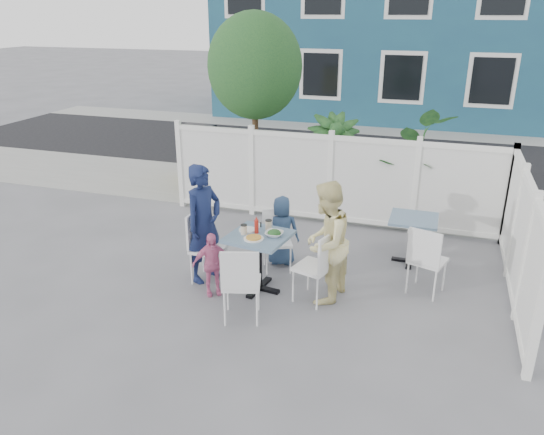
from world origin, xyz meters
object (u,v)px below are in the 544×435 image
(chair_back, at_px, (277,235))
(boy, at_px, (282,231))
(spare_table, at_px, (413,228))
(chair_right, at_px, (319,262))
(woman, at_px, (326,243))
(chair_near, at_px, (241,280))
(main_table, at_px, (259,248))
(utility_cabinet, at_px, (199,155))
(chair_left, at_px, (203,241))
(man, at_px, (204,224))
(toddler, at_px, (212,264))

(chair_back, height_order, boy, boy)
(spare_table, distance_m, chair_right, 1.90)
(woman, bearing_deg, chair_near, -33.98)
(main_table, bearing_deg, chair_near, -85.52)
(spare_table, xyz_separation_m, chair_near, (-1.84, -2.33, 0.02))
(utility_cabinet, height_order, chair_near, utility_cabinet)
(utility_cabinet, distance_m, chair_right, 5.74)
(chair_near, bearing_deg, chair_left, 119.39)
(spare_table, height_order, chair_right, chair_right)
(chair_left, xyz_separation_m, chair_back, (0.87, 0.68, -0.07))
(chair_right, distance_m, man, 1.70)
(main_table, height_order, woman, woman)
(woman, bearing_deg, toddler, -66.90)
(spare_table, relative_size, chair_left, 0.72)
(toddler, bearing_deg, chair_right, -25.26)
(chair_near, bearing_deg, utility_cabinet, 103.59)
(man, bearing_deg, chair_right, -75.42)
(boy, bearing_deg, utility_cabinet, -58.74)
(spare_table, relative_size, chair_near, 0.72)
(utility_cabinet, distance_m, woman, 5.71)
(main_table, relative_size, chair_near, 0.87)
(spare_table, distance_m, chair_back, 2.03)
(main_table, distance_m, toddler, 0.66)
(chair_back, distance_m, boy, 0.15)
(boy, bearing_deg, woman, 125.61)
(chair_right, xyz_separation_m, chair_near, (-0.78, -0.76, 0.01))
(chair_left, distance_m, woman, 1.75)
(utility_cabinet, bearing_deg, man, -61.23)
(chair_left, distance_m, chair_right, 1.69)
(chair_right, height_order, chair_near, chair_near)
(chair_back, bearing_deg, boy, -126.89)
(utility_cabinet, bearing_deg, spare_table, -27.61)
(chair_near, distance_m, man, 1.30)
(spare_table, bearing_deg, toddler, -143.78)
(chair_left, relative_size, woman, 0.62)
(toddler, bearing_deg, man, 90.21)
(chair_right, relative_size, man, 0.58)
(chair_left, bearing_deg, chair_right, 85.68)
(chair_back, relative_size, boy, 0.83)
(chair_near, relative_size, boy, 0.94)
(chair_back, xyz_separation_m, boy, (0.03, 0.14, 0.02))
(man, distance_m, boy, 1.22)
(spare_table, bearing_deg, boy, -161.15)
(chair_right, xyz_separation_m, woman, (0.05, 0.11, 0.24))
(toddler, bearing_deg, utility_cabinet, 82.43)
(woman, xyz_separation_m, toddler, (-1.46, -0.34, -0.37))
(main_table, height_order, chair_back, chair_back)
(spare_table, xyz_separation_m, chair_left, (-2.75, -1.46, 0.03))
(chair_near, bearing_deg, chair_right, 27.65)
(chair_left, height_order, chair_right, chair_left)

